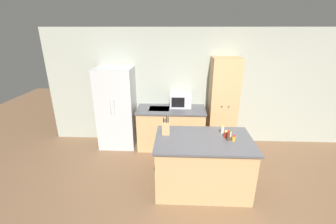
{
  "coord_description": "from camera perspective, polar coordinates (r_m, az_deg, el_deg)",
  "views": [
    {
      "loc": [
        -0.61,
        -2.66,
        2.57
      ],
      "look_at": [
        -0.79,
        1.4,
        1.05
      ],
      "focal_mm": 24.0,
      "sensor_mm": 36.0,
      "label": 1
    }
  ],
  "objects": [
    {
      "name": "ground_plane",
      "position": [
        3.75,
        12.21,
        -23.33
      ],
      "size": [
        14.0,
        14.0,
        0.0
      ],
      "primitive_type": "plane",
      "color": "brown"
    },
    {
      "name": "wall_back",
      "position": [
        5.19,
        9.29,
        6.06
      ],
      "size": [
        7.2,
        0.06,
        2.6
      ],
      "color": "#9EA393",
      "rests_on": "ground_plane"
    },
    {
      "name": "refrigerator",
      "position": [
        5.12,
        -12.88,
        0.92
      ],
      "size": [
        0.79,
        0.65,
        1.8
      ],
      "color": "#B7BABC",
      "rests_on": "ground_plane"
    },
    {
      "name": "back_counter",
      "position": [
        5.09,
        0.77,
        -3.99
      ],
      "size": [
        1.49,
        0.71,
        0.92
      ],
      "color": "tan",
      "rests_on": "ground_plane"
    },
    {
      "name": "pantry_cabinet",
      "position": [
        5.05,
        13.72,
        1.91
      ],
      "size": [
        0.58,
        0.55,
        2.02
      ],
      "color": "tan",
      "rests_on": "ground_plane"
    },
    {
      "name": "kitchen_island",
      "position": [
        3.87,
        8.72,
        -12.8
      ],
      "size": [
        1.56,
        0.98,
        0.92
      ],
      "color": "tan",
      "rests_on": "ground_plane"
    },
    {
      "name": "microwave",
      "position": [
        5.01,
        3.2,
        3.03
      ],
      "size": [
        0.47,
        0.34,
        0.31
      ],
      "color": "#B2B5B7",
      "rests_on": "back_counter"
    },
    {
      "name": "knife_block",
      "position": [
        3.69,
        -0.56,
        -4.16
      ],
      "size": [
        0.12,
        0.07,
        0.32
      ],
      "color": "tan",
      "rests_on": "kitchen_island"
    },
    {
      "name": "spice_bottle_tall_dark",
      "position": [
        3.67,
        16.34,
        -6.44
      ],
      "size": [
        0.06,
        0.06,
        0.1
      ],
      "color": "gold",
      "rests_on": "kitchen_island"
    },
    {
      "name": "spice_bottle_short_red",
      "position": [
        3.74,
        14.47,
        -5.53
      ],
      "size": [
        0.06,
        0.06,
        0.12
      ],
      "color": "#B2281E",
      "rests_on": "kitchen_island"
    },
    {
      "name": "spice_bottle_amber_oil",
      "position": [
        3.64,
        15.1,
        -5.87
      ],
      "size": [
        0.04,
        0.04,
        0.17
      ],
      "color": "#563319",
      "rests_on": "kitchen_island"
    },
    {
      "name": "spice_bottle_green_herb",
      "position": [
        3.81,
        15.38,
        -5.25
      ],
      "size": [
        0.06,
        0.06,
        0.1
      ],
      "color": "beige",
      "rests_on": "kitchen_island"
    },
    {
      "name": "spice_bottle_pale_salt",
      "position": [
        3.85,
        13.67,
        -4.45
      ],
      "size": [
        0.05,
        0.05,
        0.15
      ],
      "color": "beige",
      "rests_on": "kitchen_island"
    }
  ]
}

